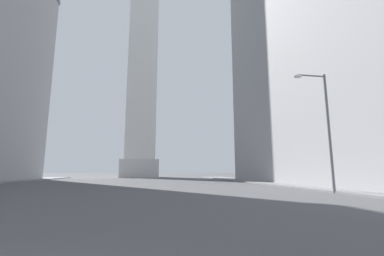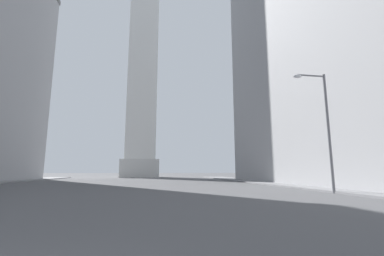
{
  "view_description": "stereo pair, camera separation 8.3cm",
  "coord_description": "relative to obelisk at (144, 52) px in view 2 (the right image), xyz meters",
  "views": [
    {
      "loc": [
        2.45,
        -2.29,
        1.54
      ],
      "look_at": [
        8.21,
        33.14,
        7.56
      ],
      "focal_mm": 24.0,
      "sensor_mm": 36.0,
      "label": 1
    },
    {
      "loc": [
        2.53,
        -2.3,
        1.54
      ],
      "look_at": [
        8.21,
        33.14,
        7.56
      ],
      "focal_mm": 24.0,
      "sensor_mm": 36.0,
      "label": 2
    }
  ],
  "objects": [
    {
      "name": "sidewalk_right",
      "position": [
        17.65,
        -40.18,
        -32.74
      ],
      "size": [
        5.0,
        75.33,
        0.15
      ],
      "primitive_type": "cube",
      "color": "slate",
      "rests_on": "ground_plane"
    },
    {
      "name": "building_right",
      "position": [
        28.05,
        -39.83,
        -10.41
      ],
      "size": [
        21.34,
        38.88,
        44.79
      ],
      "color": "#9E9EA0",
      "rests_on": "ground_plane"
    },
    {
      "name": "street_lamp",
      "position": [
        14.83,
        -48.56,
        -27.56
      ],
      "size": [
        2.57,
        0.36,
        8.68
      ],
      "color": "slate",
      "rests_on": "ground_plane"
    },
    {
      "name": "obelisk",
      "position": [
        0.0,
        0.0,
        0.0
      ],
      "size": [
        9.04,
        9.04,
        67.8
      ],
      "color": "silver",
      "rests_on": "ground_plane"
    }
  ]
}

